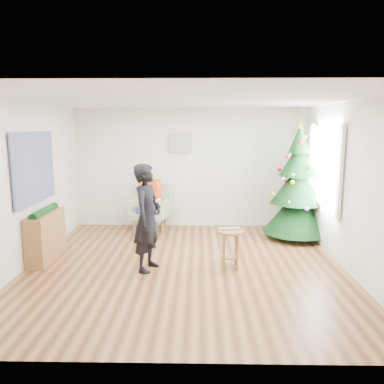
{
  "coord_description": "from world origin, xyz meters",
  "views": [
    {
      "loc": [
        0.22,
        -5.7,
        2.21
      ],
      "look_at": [
        0.1,
        0.6,
        1.1
      ],
      "focal_mm": 35.0,
      "sensor_mm": 36.0,
      "label": 1
    }
  ],
  "objects_px": {
    "armchair": "(151,214)",
    "console": "(46,236)",
    "standing_man": "(147,218)",
    "stool": "(230,248)",
    "christmas_tree": "(297,187)"
  },
  "relations": [
    {
      "from": "armchair",
      "to": "console",
      "type": "bearing_deg",
      "value": -112.33
    },
    {
      "from": "standing_man",
      "to": "console",
      "type": "height_order",
      "value": "standing_man"
    },
    {
      "from": "standing_man",
      "to": "console",
      "type": "distance_m",
      "value": 1.86
    },
    {
      "from": "stool",
      "to": "standing_man",
      "type": "height_order",
      "value": "standing_man"
    },
    {
      "from": "christmas_tree",
      "to": "console",
      "type": "bearing_deg",
      "value": -163.43
    },
    {
      "from": "stool",
      "to": "console",
      "type": "bearing_deg",
      "value": 174.4
    },
    {
      "from": "christmas_tree",
      "to": "console",
      "type": "height_order",
      "value": "christmas_tree"
    },
    {
      "from": "console",
      "to": "stool",
      "type": "bearing_deg",
      "value": -5.05
    },
    {
      "from": "stool",
      "to": "console",
      "type": "height_order",
      "value": "console"
    },
    {
      "from": "christmas_tree",
      "to": "console",
      "type": "relative_size",
      "value": 2.3
    },
    {
      "from": "christmas_tree",
      "to": "standing_man",
      "type": "xyz_separation_m",
      "value": [
        -2.72,
        -1.73,
        -0.21
      ]
    },
    {
      "from": "standing_man",
      "to": "christmas_tree",
      "type": "bearing_deg",
      "value": -41.8
    },
    {
      "from": "christmas_tree",
      "to": "stool",
      "type": "bearing_deg",
      "value": -131.37
    },
    {
      "from": "console",
      "to": "armchair",
      "type": "bearing_deg",
      "value": 50.34
    },
    {
      "from": "armchair",
      "to": "console",
      "type": "xyz_separation_m",
      "value": [
        -1.53,
        -1.81,
        0.03
      ]
    }
  ]
}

